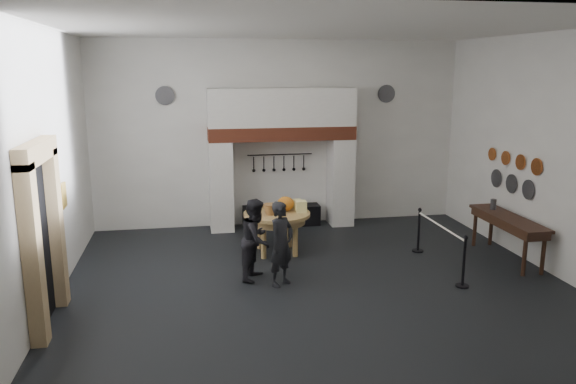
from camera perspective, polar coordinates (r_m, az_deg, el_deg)
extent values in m
cube|color=black|center=(10.52, 2.73, -8.89)|extent=(9.00, 8.00, 0.02)
cube|color=silver|center=(9.81, 3.01, 16.38)|extent=(9.00, 8.00, 0.02)
cube|color=white|center=(13.81, -0.89, 5.93)|extent=(9.00, 0.02, 4.50)
cube|color=white|center=(6.17, 11.24, -2.64)|extent=(9.00, 0.02, 4.50)
cube|color=white|center=(9.93, -23.35, 2.30)|extent=(0.02, 8.00, 4.50)
cube|color=white|center=(11.77, 24.78, 3.62)|extent=(0.02, 8.00, 4.50)
cube|color=silver|center=(13.49, -6.82, 0.63)|extent=(0.55, 0.70, 2.15)
cube|color=silver|center=(13.97, 5.34, 1.07)|extent=(0.55, 0.70, 2.15)
cube|color=#9E442B|center=(13.46, -0.65, 6.01)|extent=(3.50, 0.72, 0.32)
cube|color=silver|center=(13.40, -0.65, 8.61)|extent=(3.50, 0.70, 0.90)
cube|color=black|center=(13.91, -0.67, -2.41)|extent=(1.90, 0.45, 0.50)
cylinder|color=black|center=(13.80, -0.83, 3.83)|extent=(1.60, 0.02, 0.02)
cube|color=black|center=(9.20, -23.99, -4.93)|extent=(0.04, 1.10, 2.50)
cube|color=tan|center=(8.52, -24.52, -5.99)|extent=(0.22, 0.30, 2.60)
cube|color=tan|center=(9.82, -22.57, -3.44)|extent=(0.22, 0.30, 2.60)
cube|color=tan|center=(8.89, -24.23, 3.74)|extent=(0.22, 1.70, 0.30)
cube|color=gold|center=(10.81, -21.87, -0.34)|extent=(0.05, 0.34, 0.44)
cylinder|color=tan|center=(11.75, -1.13, -2.26)|extent=(1.55, 1.55, 0.07)
ellipsoid|color=orange|center=(11.83, -0.26, -1.20)|extent=(0.36, 0.36, 0.31)
cube|color=#FDF597|center=(11.75, 1.31, -1.48)|extent=(0.22, 0.22, 0.24)
cube|color=#D8D081|center=(12.03, 0.93, -1.23)|extent=(0.18, 0.18, 0.20)
cone|color=#A6733D|center=(11.55, -1.75, -1.78)|extent=(0.36, 0.36, 0.22)
ellipsoid|color=olive|center=(12.04, -1.87, -1.40)|extent=(0.31, 0.18, 0.13)
imported|color=black|center=(10.03, -0.67, -5.28)|extent=(0.67, 0.65, 1.54)
imported|color=black|center=(10.36, -3.23, -4.80)|extent=(0.85, 0.92, 1.51)
cube|color=#392114|center=(12.17, 21.48, -2.47)|extent=(0.55, 2.20, 0.06)
cylinder|color=#4A4B4F|center=(12.64, 20.13, -1.18)|extent=(0.12, 0.12, 0.22)
cylinder|color=#C6662D|center=(11.96, 23.95, 2.36)|extent=(0.03, 0.34, 0.34)
cylinder|color=#C6662D|center=(12.41, 22.54, 2.82)|extent=(0.03, 0.32, 0.32)
cylinder|color=#C6662D|center=(12.87, 21.24, 3.24)|extent=(0.03, 0.30, 0.30)
cylinder|color=#C6662D|center=(13.33, 20.03, 3.63)|extent=(0.03, 0.28, 0.28)
cylinder|color=#4C4C51|center=(12.21, 23.22, 0.22)|extent=(0.03, 0.40, 0.40)
cylinder|color=#4C4C51|center=(12.70, 21.76, 0.79)|extent=(0.03, 0.40, 0.40)
cylinder|color=#4C4C51|center=(13.20, 20.40, 1.32)|extent=(0.03, 0.40, 0.40)
cylinder|color=#4C4C51|center=(13.52, -12.40, 9.54)|extent=(0.44, 0.03, 0.44)
cylinder|color=#4C4C51|center=(14.38, 9.96, 9.81)|extent=(0.44, 0.03, 0.44)
cylinder|color=black|center=(10.51, 17.43, -6.88)|extent=(0.05, 0.05, 0.90)
cylinder|color=black|center=(12.22, 13.14, -3.90)|extent=(0.05, 0.05, 0.90)
cylinder|color=white|center=(11.24, 15.23, -3.34)|extent=(0.04, 2.00, 0.04)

